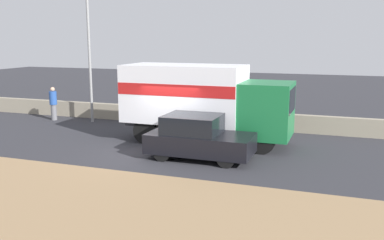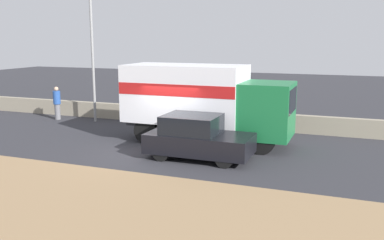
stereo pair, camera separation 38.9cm
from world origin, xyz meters
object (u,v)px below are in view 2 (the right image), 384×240
object	(u,v)px
street_lamp	(92,38)
box_truck	(202,98)
pedestrian	(57,103)
car_hatchback	(197,138)

from	to	relation	value
street_lamp	box_truck	size ratio (longest dim) A/B	1.09
street_lamp	pedestrian	xyz separation A→B (m)	(-2.27, -0.24, -3.50)
box_truck	car_hatchback	size ratio (longest dim) A/B	1.82
pedestrian	street_lamp	bearing A→B (deg)	6.07
street_lamp	pedestrian	bearing A→B (deg)	-173.93
car_hatchback	pedestrian	distance (m)	10.87
street_lamp	box_truck	bearing A→B (deg)	-19.00
street_lamp	box_truck	world-z (taller)	street_lamp
box_truck	pedestrian	world-z (taller)	box_truck
pedestrian	box_truck	bearing A→B (deg)	-13.13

